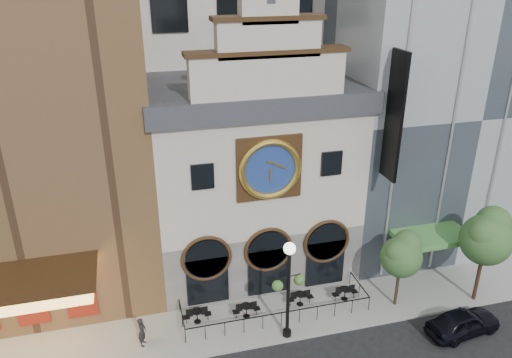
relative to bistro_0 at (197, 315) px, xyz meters
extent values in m
plane|color=black|center=(4.45, -2.71, -0.61)|extent=(120.00, 120.00, 0.00)
cube|color=gray|center=(4.45, -0.21, -0.54)|extent=(44.00, 5.00, 0.15)
cube|color=#605E5B|center=(4.45, 5.29, 1.54)|extent=(12.00, 8.00, 4.00)
cube|color=#BBB3A4|center=(4.45, 5.29, 7.04)|extent=(12.00, 8.00, 7.00)
cube|color=#2D3035|center=(4.45, 5.29, 11.14)|extent=(12.60, 8.60, 1.20)
cube|color=#331F0F|center=(4.45, 1.21, 7.94)|extent=(3.60, 0.25, 3.60)
cylinder|color=navy|center=(4.45, 1.07, 7.94)|extent=(3.10, 0.12, 3.10)
torus|color=gold|center=(4.45, 0.99, 7.94)|extent=(3.46, 0.36, 3.46)
cube|color=brown|center=(-8.55, 7.29, 12.04)|extent=(14.00, 12.00, 25.00)
cube|color=#FFBF59|center=(-8.55, -0.41, 3.74)|extent=(7.00, 3.40, 0.70)
cube|color=#331F0F|center=(-8.55, -0.41, 4.19)|extent=(7.40, 3.80, 0.15)
cube|color=maroon|center=(-8.55, 1.24, 1.54)|extent=(5.60, 0.15, 2.60)
cube|color=gray|center=(17.45, 7.29, 9.54)|extent=(14.00, 12.00, 20.00)
cube|color=#4B9142|center=(14.45, 0.09, 2.84)|extent=(4.50, 2.40, 0.35)
cube|color=black|center=(11.05, 0.29, 10.54)|extent=(0.18, 1.60, 7.00)
cylinder|color=black|center=(0.00, 0.00, 0.28)|extent=(0.68, 0.68, 0.03)
cylinder|color=black|center=(0.00, 0.00, -0.09)|extent=(0.06, 0.06, 0.72)
cylinder|color=black|center=(2.77, -0.25, 0.28)|extent=(0.68, 0.68, 0.03)
cylinder|color=black|center=(2.77, -0.25, -0.09)|extent=(0.06, 0.06, 0.72)
cylinder|color=black|center=(6.08, 0.00, 0.28)|extent=(0.68, 0.68, 0.03)
cylinder|color=black|center=(6.08, 0.00, -0.09)|extent=(0.06, 0.06, 0.72)
cylinder|color=black|center=(8.82, -0.22, 0.28)|extent=(0.68, 0.68, 0.03)
cylinder|color=black|center=(8.82, -0.22, -0.09)|extent=(0.06, 0.06, 0.72)
imported|color=black|center=(13.92, -4.38, 0.11)|extent=(4.43, 2.27, 1.44)
imported|color=black|center=(-3.03, -1.05, 0.37)|extent=(0.56, 0.70, 1.68)
cylinder|color=black|center=(4.52, -2.31, 2.17)|extent=(0.19, 0.19, 5.27)
cylinder|color=black|center=(4.52, -2.31, -0.31)|extent=(0.46, 0.46, 0.32)
sphere|color=white|center=(4.52, -2.31, 5.01)|extent=(0.63, 0.63, 0.63)
sphere|color=#346227|center=(3.90, -2.42, 2.96)|extent=(0.59, 0.59, 0.59)
sphere|color=#346227|center=(5.15, -2.20, 2.96)|extent=(0.59, 0.59, 0.59)
cylinder|color=#382619|center=(11.52, -1.38, 0.80)|extent=(0.18, 0.18, 2.53)
sphere|color=#2D5321|center=(11.52, -1.38, 2.79)|extent=(2.35, 2.35, 2.35)
sphere|color=#2D5321|center=(11.97, -1.11, 3.42)|extent=(1.63, 1.63, 1.63)
sphere|color=#2D5321|center=(11.16, -1.56, 3.24)|extent=(1.45, 1.45, 1.45)
cylinder|color=#382619|center=(16.35, -2.13, 1.12)|extent=(0.23, 0.23, 3.17)
sphere|color=#2D5521|center=(16.35, -2.13, 3.62)|extent=(2.95, 2.95, 2.95)
sphere|color=#2D5521|center=(16.91, -1.79, 4.41)|extent=(2.04, 2.04, 2.04)
sphere|color=#2D5521|center=(15.89, -2.35, 4.18)|extent=(1.81, 1.81, 1.81)
camera|label=1|loc=(-2.50, -22.43, 18.23)|focal=35.00mm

